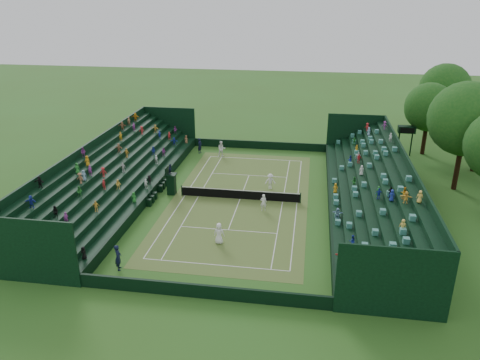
{
  "coord_description": "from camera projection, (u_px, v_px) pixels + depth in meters",
  "views": [
    {
      "loc": [
        6.38,
        -40.7,
        18.58
      ],
      "look_at": [
        0.0,
        0.0,
        2.0
      ],
      "focal_mm": 35.0,
      "sensor_mm": 36.0,
      "label": 1
    }
  ],
  "objects": [
    {
      "name": "umpire_chair",
      "position": [
        171.0,
        181.0,
        45.85
      ],
      "size": [
        1.0,
        1.0,
        3.14
      ],
      "color": "black",
      "rests_on": "ground"
    },
    {
      "name": "player_near_west",
      "position": [
        219.0,
        233.0,
        36.91
      ],
      "size": [
        0.88,
        0.59,
        1.76
      ],
      "primitive_type": "imported",
      "rotation": [
        0.0,
        0.0,
        3.1
      ],
      "color": "white",
      "rests_on": "ground"
    },
    {
      "name": "tree_row",
      "position": [
        472.0,
        119.0,
        48.15
      ],
      "size": [
        11.32,
        35.58,
        10.9
      ],
      "color": "black",
      "rests_on": "ground"
    },
    {
      "name": "player_far_east",
      "position": [
        270.0,
        181.0,
        47.27
      ],
      "size": [
        1.15,
        0.8,
        1.62
      ],
      "primitive_type": "imported",
      "rotation": [
        0.0,
        0.0,
        0.21
      ],
      "color": "white",
      "rests_on": "ground"
    },
    {
      "name": "perimeter_wall_west",
      "position": [
        155.0,
        189.0,
        46.18
      ],
      "size": [
        0.2,
        31.77,
        1.0
      ],
      "primitive_type": "cube",
      "color": "black",
      "rests_on": "ground"
    },
    {
      "name": "scoreboard_tower",
      "position": [
        406.0,
        131.0,
        56.09
      ],
      "size": [
        2.0,
        1.0,
        3.7
      ],
      "color": "black",
      "rests_on": "ground"
    },
    {
      "name": "courtside_chairs",
      "position": [
        157.0,
        192.0,
        45.87
      ],
      "size": [
        0.46,
        5.44,
        1.01
      ],
      "color": "black",
      "rests_on": "ground"
    },
    {
      "name": "north_grandstand",
      "position": [
        377.0,
        193.0,
        42.75
      ],
      "size": [
        6.6,
        32.0,
        4.9
      ],
      "color": "black",
      "rests_on": "ground"
    },
    {
      "name": "ground",
      "position": [
        240.0,
        199.0,
        45.15
      ],
      "size": [
        160.0,
        160.0,
        0.0
      ],
      "primitive_type": "plane",
      "color": "#315A1C",
      "rests_on": "ground"
    },
    {
      "name": "perimeter_wall_east",
      "position": [
        329.0,
        200.0,
        43.74
      ],
      "size": [
        0.2,
        31.77,
        1.0
      ],
      "primitive_type": "cube",
      "color": "black",
      "rests_on": "ground"
    },
    {
      "name": "south_grandstand",
      "position": [
        114.0,
        177.0,
        46.39
      ],
      "size": [
        6.6,
        32.0,
        4.9
      ],
      "color": "black",
      "rests_on": "ground"
    },
    {
      "name": "line_judge_south",
      "position": [
        118.0,
        257.0,
        33.39
      ],
      "size": [
        0.68,
        0.83,
        1.95
      ],
      "primitive_type": "imported",
      "rotation": [
        0.0,
        0.0,
        1.91
      ],
      "color": "black",
      "rests_on": "ground"
    },
    {
      "name": "player_near_east",
      "position": [
        263.0,
        202.0,
        42.52
      ],
      "size": [
        0.66,
        0.5,
        1.62
      ],
      "primitive_type": "imported",
      "rotation": [
        0.0,
        0.0,
        3.35
      ],
      "color": "white",
      "rests_on": "ground"
    },
    {
      "name": "tennis_net",
      "position": [
        240.0,
        194.0,
        44.95
      ],
      "size": [
        11.67,
        0.1,
        1.06
      ],
      "color": "black",
      "rests_on": "ground"
    },
    {
      "name": "court_surface",
      "position": [
        240.0,
        199.0,
        45.15
      ],
      "size": [
        12.97,
        26.77,
        0.01
      ],
      "primitive_type": "cube",
      "color": "#306D24",
      "rests_on": "ground"
    },
    {
      "name": "player_far_west",
      "position": [
        222.0,
        149.0,
        56.53
      ],
      "size": [
        1.13,
        1.0,
        1.94
      ],
      "primitive_type": "imported",
      "rotation": [
        0.0,
        0.0,
        0.33
      ],
      "color": "white",
      "rests_on": "ground"
    },
    {
      "name": "perimeter_wall_north",
      "position": [
        259.0,
        145.0,
        59.52
      ],
      "size": [
        17.17,
        0.2,
        1.0
      ],
      "primitive_type": "cube",
      "color": "black",
      "rests_on": "ground"
    },
    {
      "name": "line_judge_north",
      "position": [
        200.0,
        146.0,
        57.81
      ],
      "size": [
        0.61,
        0.78,
        1.88
      ],
      "primitive_type": "imported",
      "rotation": [
        0.0,
        0.0,
        1.32
      ],
      "color": "black",
      "rests_on": "ground"
    },
    {
      "name": "perimeter_wall_south",
      "position": [
        202.0,
        291.0,
        30.4
      ],
      "size": [
        17.17,
        0.2,
        1.0
      ],
      "primitive_type": "cube",
      "color": "black",
      "rests_on": "ground"
    }
  ]
}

